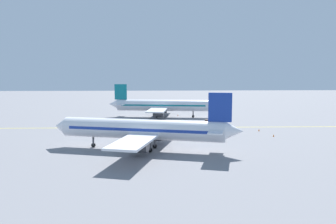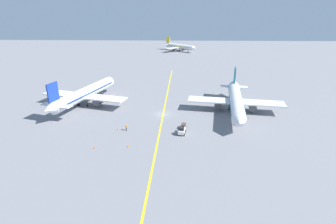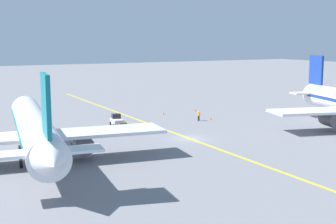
{
  "view_description": "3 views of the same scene",
  "coord_description": "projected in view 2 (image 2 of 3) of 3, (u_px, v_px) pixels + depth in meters",
  "views": [
    {
      "loc": [
        -83.87,
        6.32,
        13.61
      ],
      "look_at": [
        0.96,
        1.85,
        3.94
      ],
      "focal_mm": 35.0,
      "sensor_mm": 36.0,
      "label": 1
    },
    {
      "loc": [
        3.88,
        -70.85,
        28.31
      ],
      "look_at": [
        1.58,
        -4.59,
        2.52
      ],
      "focal_mm": 28.0,
      "sensor_mm": 36.0,
      "label": 2
    },
    {
      "loc": [
        32.6,
        52.73,
        13.17
      ],
      "look_at": [
        5.17,
        3.27,
        4.47
      ],
      "focal_mm": 50.0,
      "sensor_mm": 36.0,
      "label": 3
    }
  ],
  "objects": [
    {
      "name": "ground_plane",
      "position": [
        163.0,
        114.0,
        76.38
      ],
      "size": [
        400.0,
        400.0,
        0.0
      ],
      "primitive_type": "plane",
      "color": "slate"
    },
    {
      "name": "apron_yellow_centreline",
      "position": [
        163.0,
        114.0,
        76.38
      ],
      "size": [
        3.05,
        119.98,
        0.01
      ],
      "primitive_type": "cube",
      "rotation": [
        0.0,
        0.0,
        -0.02
      ],
      "color": "yellow",
      "rests_on": "ground"
    },
    {
      "name": "airplane_at_gate",
      "position": [
        85.0,
        94.0,
        82.9
      ],
      "size": [
        28.36,
        34.94,
        10.6
      ],
      "color": "white",
      "rests_on": "ground"
    },
    {
      "name": "airplane_adjacent_stand",
      "position": [
        236.0,
        100.0,
        76.87
      ],
      "size": [
        28.46,
        35.48,
        10.6
      ],
      "color": "silver",
      "rests_on": "ground"
    },
    {
      "name": "airplane_distant_taxiing",
      "position": [
        179.0,
        46.0,
        193.92
      ],
      "size": [
        24.52,
        24.66,
        9.54
      ],
      "color": "white",
      "rests_on": "ground"
    },
    {
      "name": "baggage_tug_white",
      "position": [
        182.0,
        131.0,
        63.9
      ],
      "size": [
        2.16,
        3.21,
        2.11
      ],
      "color": "white",
      "rests_on": "ground"
    },
    {
      "name": "baggage_cart_trailing",
      "position": [
        184.0,
        126.0,
        66.97
      ],
      "size": [
        1.81,
        2.79,
        1.24
      ],
      "color": "gray",
      "rests_on": "ground"
    },
    {
      "name": "ground_crew_worker",
      "position": [
        126.0,
        127.0,
        65.82
      ],
      "size": [
        0.35,
        0.54,
        1.68
      ],
      "color": "#23232D",
      "rests_on": "ground"
    },
    {
      "name": "traffic_cone_near_nose",
      "position": [
        128.0,
        146.0,
        57.97
      ],
      "size": [
        0.32,
        0.32,
        0.55
      ],
      "primitive_type": "cone",
      "color": "orange",
      "rests_on": "ground"
    },
    {
      "name": "traffic_cone_mid_apron",
      "position": [
        95.0,
        147.0,
        57.39
      ],
      "size": [
        0.32,
        0.32,
        0.55
      ],
      "primitive_type": "cone",
      "color": "orange",
      "rests_on": "ground"
    },
    {
      "name": "traffic_cone_by_wingtip",
      "position": [
        118.0,
        129.0,
        66.33
      ],
      "size": [
        0.32,
        0.32,
        0.55
      ],
      "primitive_type": "cone",
      "color": "orange",
      "rests_on": "ground"
    },
    {
      "name": "traffic_cone_far_edge",
      "position": [
        249.0,
        118.0,
        73.03
      ],
      "size": [
        0.32,
        0.32,
        0.55
      ],
      "primitive_type": "cone",
      "color": "orange",
      "rests_on": "ground"
    }
  ]
}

